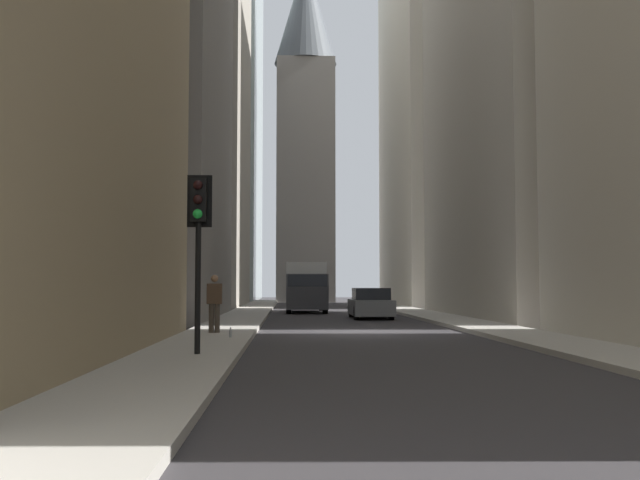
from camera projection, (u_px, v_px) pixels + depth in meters
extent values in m
plane|color=#302D30|center=(361.00, 333.00, 23.62)|extent=(135.00, 135.00, 0.00)
cube|color=#A8A399|center=(223.00, 331.00, 23.43)|extent=(90.00, 2.20, 0.14)
cube|color=#A8A399|center=(497.00, 330.00, 23.81)|extent=(90.00, 2.20, 0.14)
cube|color=#A8A091|center=(558.00, 10.00, 34.89)|extent=(17.18, 10.00, 29.69)
cube|color=beige|center=(456.00, 115.00, 56.29)|extent=(16.83, 10.00, 29.57)
cube|color=gray|center=(176.00, 103.00, 52.19)|extent=(15.08, 10.00, 29.43)
cube|color=gray|center=(305.00, 182.00, 67.53)|extent=(5.33, 5.33, 22.36)
cone|color=#474C51|center=(305.00, 11.00, 68.54)|extent=(5.86, 5.86, 10.24)
cube|color=silver|center=(306.00, 285.00, 42.31)|extent=(4.60, 2.25, 2.60)
cube|color=#38383D|center=(307.00, 292.00, 39.10)|extent=(1.90, 2.25, 1.90)
cube|color=black|center=(307.00, 281.00, 39.14)|extent=(1.92, 2.09, 0.64)
cylinder|color=black|center=(325.00, 306.00, 39.10)|extent=(0.88, 0.28, 0.88)
cylinder|color=black|center=(289.00, 306.00, 39.01)|extent=(0.88, 0.28, 0.88)
cylinder|color=black|center=(321.00, 303.00, 43.68)|extent=(0.88, 0.28, 0.88)
cylinder|color=black|center=(289.00, 303.00, 43.60)|extent=(0.88, 0.28, 0.88)
cube|color=slate|center=(370.00, 307.00, 33.46)|extent=(4.30, 1.78, 0.70)
cube|color=black|center=(371.00, 294.00, 33.30)|extent=(2.10, 1.58, 0.54)
cylinder|color=black|center=(383.00, 311.00, 34.83)|extent=(0.64, 0.22, 0.64)
cylinder|color=black|center=(351.00, 311.00, 34.76)|extent=(0.64, 0.22, 0.64)
cylinder|color=black|center=(391.00, 313.00, 32.14)|extent=(0.64, 0.22, 0.64)
cylinder|color=black|center=(356.00, 313.00, 32.07)|extent=(0.64, 0.22, 0.64)
cylinder|color=black|center=(198.00, 287.00, 14.92)|extent=(0.12, 0.12, 2.72)
cube|color=black|center=(199.00, 200.00, 15.03)|extent=(0.28, 0.32, 0.90)
cube|color=black|center=(200.00, 201.00, 15.18)|extent=(0.03, 0.52, 1.10)
sphere|color=black|center=(198.00, 185.00, 14.89)|extent=(0.20, 0.20, 0.20)
sphere|color=black|center=(198.00, 199.00, 14.87)|extent=(0.20, 0.20, 0.20)
sphere|color=green|center=(198.00, 214.00, 14.85)|extent=(0.20, 0.20, 0.20)
cylinder|color=#473D33|center=(217.00, 318.00, 21.48)|extent=(0.16, 0.16, 0.85)
cylinder|color=#473D33|center=(211.00, 318.00, 21.47)|extent=(0.16, 0.16, 0.85)
cube|color=#4C3828|center=(215.00, 294.00, 21.52)|extent=(0.26, 0.44, 0.60)
sphere|color=#936B4C|center=(215.00, 278.00, 21.55)|extent=(0.22, 0.22, 0.22)
cylinder|color=#999EA3|center=(230.00, 334.00, 19.56)|extent=(0.07, 0.07, 0.20)
cylinder|color=#999EA3|center=(231.00, 329.00, 19.57)|extent=(0.03, 0.03, 0.07)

